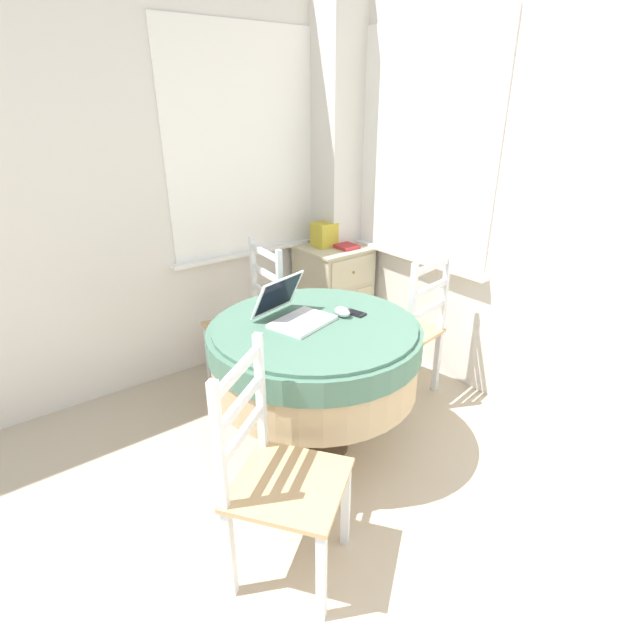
{
  "coord_description": "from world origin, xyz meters",
  "views": [
    {
      "loc": [
        -0.63,
        0.18,
        1.76
      ],
      "look_at": [
        0.88,
        2.11,
        0.67
      ],
      "focal_mm": 28.0,
      "sensor_mm": 36.0,
      "label": 1
    }
  ],
  "objects_px": {
    "dining_chair_near_back_window": "(250,323)",
    "dining_chair_camera_near": "(278,478)",
    "computer_mouse": "(342,312)",
    "storage_box": "(324,234)",
    "cell_phone": "(355,313)",
    "corner_cabinet": "(333,294)",
    "round_dining_table": "(315,352)",
    "dining_chair_near_right_window": "(407,330)",
    "laptop": "(294,312)",
    "book_on_cabinet": "(345,246)"
  },
  "relations": [
    {
      "from": "dining_chair_near_back_window",
      "to": "dining_chair_camera_near",
      "type": "relative_size",
      "value": 1.0
    },
    {
      "from": "computer_mouse",
      "to": "dining_chair_near_back_window",
      "type": "bearing_deg",
      "value": 96.87
    },
    {
      "from": "cell_phone",
      "to": "book_on_cabinet",
      "type": "xyz_separation_m",
      "value": [
        0.74,
        0.94,
        0.02
      ]
    },
    {
      "from": "dining_chair_camera_near",
      "to": "storage_box",
      "type": "relative_size",
      "value": 5.42
    },
    {
      "from": "computer_mouse",
      "to": "storage_box",
      "type": "bearing_deg",
      "value": 55.6
    },
    {
      "from": "dining_chair_near_right_window",
      "to": "book_on_cabinet",
      "type": "distance_m",
      "value": 0.91
    },
    {
      "from": "cell_phone",
      "to": "corner_cabinet",
      "type": "bearing_deg",
      "value": 55.68
    },
    {
      "from": "round_dining_table",
      "to": "laptop",
      "type": "distance_m",
      "value": 0.23
    },
    {
      "from": "laptop",
      "to": "book_on_cabinet",
      "type": "bearing_deg",
      "value": 38.23
    },
    {
      "from": "dining_chair_camera_near",
      "to": "dining_chair_near_back_window",
      "type": "bearing_deg",
      "value": 63.44
    },
    {
      "from": "computer_mouse",
      "to": "book_on_cabinet",
      "type": "relative_size",
      "value": 0.5
    },
    {
      "from": "dining_chair_near_right_window",
      "to": "book_on_cabinet",
      "type": "height_order",
      "value": "dining_chair_near_right_window"
    },
    {
      "from": "computer_mouse",
      "to": "dining_chair_camera_near",
      "type": "relative_size",
      "value": 0.1
    },
    {
      "from": "computer_mouse",
      "to": "cell_phone",
      "type": "relative_size",
      "value": 0.81
    },
    {
      "from": "computer_mouse",
      "to": "corner_cabinet",
      "type": "distance_m",
      "value": 1.31
    },
    {
      "from": "cell_phone",
      "to": "dining_chair_near_back_window",
      "type": "xyz_separation_m",
      "value": [
        -0.17,
        0.81,
        -0.3
      ]
    },
    {
      "from": "cell_phone",
      "to": "dining_chair_camera_near",
      "type": "height_order",
      "value": "dining_chair_camera_near"
    },
    {
      "from": "corner_cabinet",
      "to": "storage_box",
      "type": "relative_size",
      "value": 4.33
    },
    {
      "from": "dining_chair_near_right_window",
      "to": "storage_box",
      "type": "distance_m",
      "value": 1.04
    },
    {
      "from": "dining_chair_near_back_window",
      "to": "computer_mouse",
      "type": "bearing_deg",
      "value": -83.13
    },
    {
      "from": "round_dining_table",
      "to": "book_on_cabinet",
      "type": "relative_size",
      "value": 5.47
    },
    {
      "from": "round_dining_table",
      "to": "storage_box",
      "type": "distance_m",
      "value": 1.39
    },
    {
      "from": "round_dining_table",
      "to": "dining_chair_camera_near",
      "type": "xyz_separation_m",
      "value": [
        -0.58,
        -0.52,
        -0.14
      ]
    },
    {
      "from": "dining_chair_camera_near",
      "to": "computer_mouse",
      "type": "bearing_deg",
      "value": 34.16
    },
    {
      "from": "cell_phone",
      "to": "storage_box",
      "type": "xyz_separation_m",
      "value": [
        0.65,
        1.07,
        0.1
      ]
    },
    {
      "from": "laptop",
      "to": "dining_chair_near_right_window",
      "type": "relative_size",
      "value": 0.41
    },
    {
      "from": "corner_cabinet",
      "to": "book_on_cabinet",
      "type": "height_order",
      "value": "book_on_cabinet"
    },
    {
      "from": "book_on_cabinet",
      "to": "laptop",
      "type": "bearing_deg",
      "value": -141.77
    },
    {
      "from": "cell_phone",
      "to": "book_on_cabinet",
      "type": "relative_size",
      "value": 0.61
    },
    {
      "from": "corner_cabinet",
      "to": "storage_box",
      "type": "height_order",
      "value": "storage_box"
    },
    {
      "from": "round_dining_table",
      "to": "computer_mouse",
      "type": "relative_size",
      "value": 11.03
    },
    {
      "from": "dining_chair_near_back_window",
      "to": "round_dining_table",
      "type": "bearing_deg",
      "value": -95.16
    },
    {
      "from": "dining_chair_camera_near",
      "to": "corner_cabinet",
      "type": "height_order",
      "value": "dining_chair_camera_near"
    },
    {
      "from": "dining_chair_camera_near",
      "to": "dining_chair_near_right_window",
      "type": "bearing_deg",
      "value": 23.84
    },
    {
      "from": "round_dining_table",
      "to": "laptop",
      "type": "xyz_separation_m",
      "value": [
        -0.06,
        0.09,
        0.2
      ]
    },
    {
      "from": "dining_chair_near_back_window",
      "to": "dining_chair_camera_near",
      "type": "xyz_separation_m",
      "value": [
        -0.65,
        -1.3,
        0.0
      ]
    },
    {
      "from": "computer_mouse",
      "to": "book_on_cabinet",
      "type": "bearing_deg",
      "value": 48.76
    },
    {
      "from": "dining_chair_near_right_window",
      "to": "storage_box",
      "type": "xyz_separation_m",
      "value": [
        0.1,
        0.96,
        0.4
      ]
    },
    {
      "from": "round_dining_table",
      "to": "dining_chair_near_right_window",
      "type": "xyz_separation_m",
      "value": [
        0.78,
        0.08,
        -0.14
      ]
    },
    {
      "from": "cell_phone",
      "to": "corner_cabinet",
      "type": "xyz_separation_m",
      "value": [
        0.69,
        1.01,
        -0.37
      ]
    },
    {
      "from": "dining_chair_near_right_window",
      "to": "storage_box",
      "type": "bearing_deg",
      "value": 83.74
    },
    {
      "from": "round_dining_table",
      "to": "storage_box",
      "type": "bearing_deg",
      "value": 49.51
    },
    {
      "from": "laptop",
      "to": "computer_mouse",
      "type": "xyz_separation_m",
      "value": [
        0.23,
        -0.11,
        -0.02
      ]
    },
    {
      "from": "dining_chair_near_right_window",
      "to": "corner_cabinet",
      "type": "distance_m",
      "value": 0.92
    },
    {
      "from": "dining_chair_near_back_window",
      "to": "dining_chair_near_right_window",
      "type": "distance_m",
      "value": 1.0
    },
    {
      "from": "laptop",
      "to": "storage_box",
      "type": "xyz_separation_m",
      "value": [
        0.95,
        0.94,
        0.06
      ]
    },
    {
      "from": "dining_chair_near_back_window",
      "to": "corner_cabinet",
      "type": "height_order",
      "value": "dining_chair_near_back_window"
    },
    {
      "from": "storage_box",
      "to": "round_dining_table",
      "type": "bearing_deg",
      "value": -130.49
    },
    {
      "from": "round_dining_table",
      "to": "corner_cabinet",
      "type": "relative_size",
      "value": 1.41
    },
    {
      "from": "dining_chair_near_back_window",
      "to": "dining_chair_camera_near",
      "type": "height_order",
      "value": "same"
    }
  ]
}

